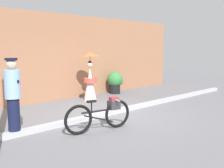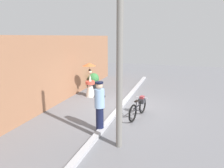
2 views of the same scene
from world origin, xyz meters
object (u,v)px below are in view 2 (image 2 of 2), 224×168
object	(u,v)px
person_officer	(100,105)
person_with_parasol	(90,81)
utility_pole	(120,66)
bicycle_near_officer	(139,107)
potted_plant_by_door	(94,80)

from	to	relation	value
person_officer	person_with_parasol	bearing A→B (deg)	27.85
utility_pole	bicycle_near_officer	bearing A→B (deg)	-3.12
person_officer	person_with_parasol	size ratio (longest dim) A/B	0.95
bicycle_near_officer	potted_plant_by_door	distance (m)	5.23
person_officer	potted_plant_by_door	world-z (taller)	person_officer
person_officer	potted_plant_by_door	distance (m)	6.08
person_with_parasol	utility_pole	distance (m)	5.56
person_with_parasol	bicycle_near_officer	bearing A→B (deg)	-124.39
bicycle_near_officer	person_with_parasol	bearing A→B (deg)	55.61
person_with_parasol	utility_pole	xyz separation A→B (m)	(-4.51, -2.87, 1.53)
person_officer	utility_pole	distance (m)	1.89
bicycle_near_officer	person_with_parasol	world-z (taller)	person_with_parasol
bicycle_near_officer	person_with_parasol	xyz separation A→B (m)	(2.06, 3.00, 0.47)
person_officer	bicycle_near_officer	bearing A→B (deg)	-31.59
bicycle_near_officer	person_officer	world-z (taller)	person_officer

